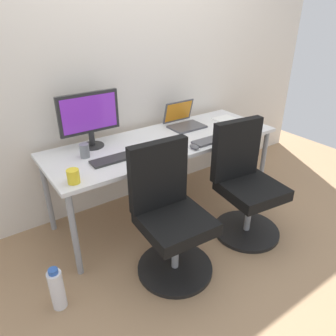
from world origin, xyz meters
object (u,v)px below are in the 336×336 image
at_px(water_bottle_on_floor, 57,289).
at_px(open_laptop, 183,120).
at_px(office_chair_left, 170,217).
at_px(coffee_mug, 73,176).
at_px(office_chair_right, 245,186).
at_px(desktop_monitor, 89,116).

height_order(water_bottle_on_floor, open_laptop, open_laptop).
height_order(office_chair_left, coffee_mug, office_chair_left).
bearing_deg(office_chair_right, open_laptop, 92.09).
bearing_deg(desktop_monitor, coffee_mug, -124.71).
distance_m(office_chair_left, coffee_mug, 0.69).
xyz_separation_m(office_chair_left, coffee_mug, (-0.50, 0.34, 0.32)).
bearing_deg(desktop_monitor, office_chair_right, -41.97).
bearing_deg(water_bottle_on_floor, office_chair_right, -3.88).
xyz_separation_m(office_chair_right, desktop_monitor, (-0.91, 0.82, 0.53)).
distance_m(office_chair_left, desktop_monitor, 0.99).
relative_size(office_chair_right, desktop_monitor, 1.96).
xyz_separation_m(office_chair_left, office_chair_right, (0.74, -0.00, 0.00)).
relative_size(open_laptop, coffee_mug, 3.37).
relative_size(water_bottle_on_floor, open_laptop, 1.00).
relative_size(water_bottle_on_floor, coffee_mug, 3.37).
height_order(office_chair_right, water_bottle_on_floor, office_chair_right).
bearing_deg(office_chair_right, office_chair_left, 179.97).
distance_m(office_chair_right, desktop_monitor, 1.33).
height_order(office_chair_left, open_laptop, office_chair_left).
distance_m(office_chair_right, water_bottle_on_floor, 1.55).
distance_m(office_chair_right, coffee_mug, 1.33).
height_order(water_bottle_on_floor, desktop_monitor, desktop_monitor).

